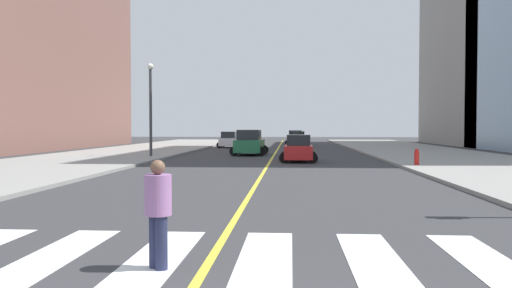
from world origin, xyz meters
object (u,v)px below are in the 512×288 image
at_px(fire_hydrant, 417,157).
at_px(street_lamp, 151,101).
at_px(car_red_second, 299,149).
at_px(car_gray_fourth, 295,138).
at_px(car_green_fifth, 249,143).
at_px(car_white_nearest, 229,140).
at_px(car_yellow_third, 298,140).
at_px(pedestrian_crossing, 158,209).

relative_size(fire_hydrant, street_lamp, 0.14).
bearing_deg(car_red_second, fire_hydrant, 145.95).
relative_size(car_gray_fourth, car_green_fifth, 0.90).
relative_size(car_white_nearest, car_gray_fourth, 0.96).
height_order(car_yellow_third, pedestrian_crossing, car_yellow_third).
height_order(car_green_fifth, fire_hydrant, car_green_fifth).
xyz_separation_m(car_gray_fourth, pedestrian_crossing, (-2.57, -55.28, 0.10)).
bearing_deg(fire_hydrant, car_white_nearest, 116.84).
bearing_deg(pedestrian_crossing, car_white_nearest, 139.31).
xyz_separation_m(car_red_second, fire_hydrant, (6.29, -4.43, -0.22)).
xyz_separation_m(car_red_second, car_yellow_third, (0.25, 24.09, 0.01)).
xyz_separation_m(car_yellow_third, car_gray_fourth, (-0.19, 6.09, 0.03)).
xyz_separation_m(car_green_fifth, pedestrian_crossing, (1.19, -32.56, 0.01)).
bearing_deg(car_gray_fourth, car_white_nearest, 51.59).
bearing_deg(car_yellow_third, car_green_fifth, 78.72).
relative_size(car_gray_fourth, fire_hydrant, 4.54).
distance_m(car_red_second, street_lamp, 11.32).
bearing_deg(car_white_nearest, car_yellow_third, 19.17).
relative_size(car_yellow_third, car_gray_fourth, 0.97).
distance_m(car_white_nearest, car_red_second, 22.93).
distance_m(car_white_nearest, pedestrian_crossing, 47.15).
bearing_deg(fire_hydrant, street_lamp, 155.43).
height_order(pedestrian_crossing, street_lamp, street_lamp).
relative_size(car_yellow_third, street_lamp, 0.60).
relative_size(car_white_nearest, car_red_second, 1.01).
xyz_separation_m(car_red_second, car_green_fifth, (-3.71, 7.46, 0.13)).
xyz_separation_m(car_white_nearest, car_yellow_third, (7.25, 2.26, 0.01)).
height_order(car_white_nearest, car_gray_fourth, car_gray_fourth).
relative_size(car_gray_fourth, street_lamp, 0.62).
bearing_deg(fire_hydrant, car_red_second, 144.85).
distance_m(car_gray_fourth, car_green_fifth, 23.04).
bearing_deg(street_lamp, car_yellow_third, 63.10).
bearing_deg(fire_hydrant, pedestrian_crossing, -113.08).
relative_size(car_yellow_third, fire_hydrant, 4.40).
bearing_deg(car_white_nearest, car_gray_fourth, 51.65).
bearing_deg(pedestrian_crossing, car_red_second, 128.13).
xyz_separation_m(car_red_second, pedestrian_crossing, (-2.52, -25.10, 0.14)).
bearing_deg(car_red_second, car_yellow_third, -89.50).
xyz_separation_m(pedestrian_crossing, fire_hydrant, (8.81, 20.67, -0.35)).
xyz_separation_m(car_green_fifth, street_lamp, (-6.65, -4.27, 3.13)).
distance_m(car_red_second, car_yellow_third, 24.09).
bearing_deg(street_lamp, car_white_nearest, 79.78).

